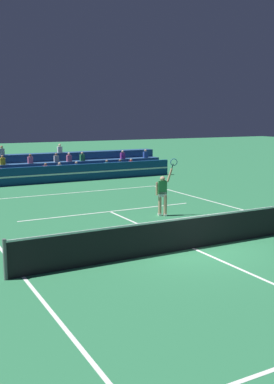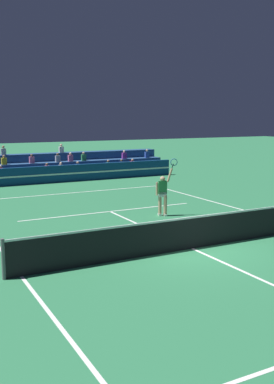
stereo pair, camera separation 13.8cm
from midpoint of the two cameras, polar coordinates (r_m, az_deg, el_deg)
name	(u,v)px [view 2 (the right image)]	position (r m, az deg, el deg)	size (l,w,h in m)	color
ground_plane	(192,249)	(14.72, 7.29, -7.14)	(120.00, 120.00, 0.00)	#2D7A4C
court_lines	(192,248)	(14.72, 7.29, -7.12)	(11.10, 23.90, 0.01)	white
tennis_net	(193,232)	(14.57, 7.33, -5.09)	(12.00, 0.10, 1.10)	slate
sponsor_banner_wall	(47,175)	(29.01, -11.22, 2.18)	(18.00, 0.26, 1.10)	navy
bleacher_stand	(36,169)	(31.41, -12.58, 2.88)	(18.80, 2.85, 2.28)	navy
tennis_player	(163,193)	(19.11, 3.51, -0.14)	(0.92, 0.46, 2.49)	tan
tennis_ball	(184,226)	(17.39, 6.20, -4.38)	(0.07, 0.07, 0.07)	#C6DB33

